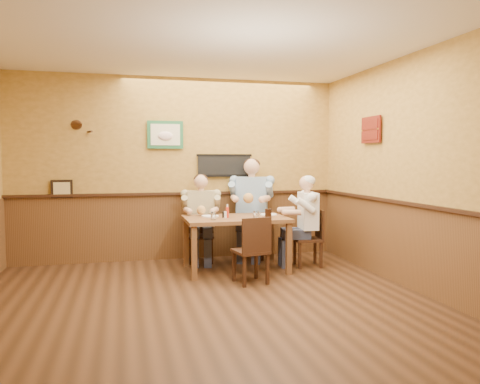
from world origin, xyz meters
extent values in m
plane|color=#331E0F|center=(0.00, 0.00, 0.00)|extent=(5.00, 5.00, 0.00)
cube|color=silver|center=(0.00, 0.00, 2.80)|extent=(5.00, 5.00, 0.02)
cube|color=gold|center=(0.00, 2.50, 1.40)|extent=(5.00, 0.02, 2.80)
cube|color=gold|center=(0.00, -2.50, 1.40)|extent=(5.00, 0.02, 2.80)
cube|color=gold|center=(2.50, 0.00, 1.40)|extent=(0.02, 5.00, 2.80)
cube|color=brown|center=(0.00, 2.48, 0.50)|extent=(5.00, 0.02, 1.00)
cube|color=brown|center=(2.48, 0.00, 0.50)|extent=(0.02, 5.00, 1.00)
cube|color=black|center=(0.72, 2.46, 1.45)|extent=(0.88, 0.03, 0.34)
cube|color=#216136|center=(-0.20, 2.46, 1.92)|extent=(0.54, 0.03, 0.42)
cube|color=black|center=(-1.70, 2.46, 1.12)|extent=(0.30, 0.03, 0.26)
cube|color=maroon|center=(2.46, 1.05, 1.95)|extent=(0.03, 0.48, 0.36)
cube|color=brown|center=(0.67, 1.50, 0.72)|extent=(1.40, 0.90, 0.05)
cube|color=brown|center=(0.03, 1.11, 0.35)|extent=(0.07, 0.07, 0.70)
cube|color=brown|center=(1.31, 1.11, 0.35)|extent=(0.07, 0.07, 0.70)
cube|color=brown|center=(0.03, 1.89, 0.35)|extent=(0.07, 0.07, 0.70)
cube|color=brown|center=(1.31, 1.89, 0.35)|extent=(0.07, 0.07, 0.70)
cylinder|color=white|center=(0.31, 1.29, 0.80)|extent=(0.08, 0.08, 0.11)
cylinder|color=white|center=(0.87, 1.18, 0.81)|extent=(0.09, 0.09, 0.12)
cylinder|color=black|center=(1.08, 1.33, 0.81)|extent=(0.10, 0.10, 0.12)
cylinder|color=red|center=(0.54, 1.46, 0.83)|extent=(0.05, 0.05, 0.16)
cylinder|color=white|center=(0.51, 1.44, 0.79)|extent=(0.04, 0.04, 0.09)
cylinder|color=black|center=(0.49, 1.48, 0.79)|extent=(0.04, 0.04, 0.08)
cylinder|color=white|center=(0.34, 1.64, 0.76)|extent=(0.24, 0.24, 0.02)
cylinder|color=white|center=(1.18, 1.62, 0.76)|extent=(0.27, 0.27, 0.02)
camera|label=1|loc=(-0.83, -4.74, 1.55)|focal=35.00mm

